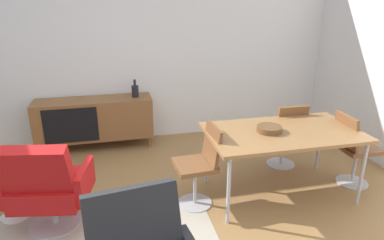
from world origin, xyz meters
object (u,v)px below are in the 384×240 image
at_px(dining_chair_back_right, 286,133).
at_px(lounge_chair_red, 46,185).
at_px(vase_cobalt, 135,91).
at_px(wooden_bowl_on_table, 269,129).
at_px(dining_chair_far_end, 353,147).
at_px(fruit_bowl, 6,167).
at_px(side_table_round, 10,189).
at_px(sideboard, 94,119).
at_px(dining_table, 283,135).
at_px(dining_chair_near_window, 201,163).

xyz_separation_m(dining_chair_back_right, lounge_chair_red, (-2.70, -0.66, -0.00)).
height_order(vase_cobalt, wooden_bowl_on_table, vase_cobalt).
bearing_deg(dining_chair_far_end, lounge_chair_red, -178.26).
bearing_deg(fruit_bowl, side_table_round, -94.04).
bearing_deg(vase_cobalt, side_table_round, -130.75).
distance_m(sideboard, side_table_round, 1.72).
distance_m(lounge_chair_red, side_table_round, 0.49).
xyz_separation_m(dining_table, dining_chair_back_right, (0.35, 0.56, -0.23)).
bearing_deg(dining_chair_near_window, vase_cobalt, 106.72).
height_order(sideboard, wooden_bowl_on_table, wooden_bowl_on_table).
height_order(dining_table, dining_chair_near_window, dining_chair_near_window).
bearing_deg(wooden_bowl_on_table, fruit_bowl, 176.49).
bearing_deg(dining_table, fruit_bowl, 176.40).
height_order(dining_table, fruit_bowl, dining_table).
bearing_deg(dining_chair_back_right, vase_cobalt, 146.52).
bearing_deg(dining_table, sideboard, 139.26).
bearing_deg(dining_chair_near_window, lounge_chair_red, -176.04).
height_order(lounge_chair_red, side_table_round, lounge_chair_red).
height_order(wooden_bowl_on_table, dining_chair_near_window, dining_chair_near_window).
height_order(sideboard, side_table_round, sideboard).
bearing_deg(dining_chair_near_window, dining_chair_back_right, 24.14).
height_order(sideboard, lounge_chair_red, lounge_chair_red).
relative_size(dining_chair_back_right, lounge_chair_red, 0.90).
distance_m(dining_chair_near_window, fruit_bowl, 1.86).
distance_m(wooden_bowl_on_table, fruit_bowl, 2.60).
xyz_separation_m(sideboard, dining_chair_near_window, (1.10, -1.71, 0.03)).
height_order(sideboard, dining_table, dining_table).
distance_m(sideboard, vase_cobalt, 0.69).
xyz_separation_m(sideboard, fruit_bowl, (-0.74, -1.54, 0.12)).
bearing_deg(dining_chair_near_window, wooden_bowl_on_table, 0.72).
height_order(wooden_bowl_on_table, lounge_chair_red, lounge_chair_red).
xyz_separation_m(dining_chair_far_end, lounge_chair_red, (-3.24, -0.10, -0.00)).
relative_size(vase_cobalt, fruit_bowl, 1.24).
bearing_deg(side_table_round, dining_chair_far_end, -2.67).
bearing_deg(side_table_round, sideboard, 64.28).
distance_m(vase_cobalt, side_table_round, 2.10).
height_order(vase_cobalt, fruit_bowl, vase_cobalt).
xyz_separation_m(vase_cobalt, dining_chair_far_end, (2.29, -1.72, -0.34)).
bearing_deg(side_table_round, vase_cobalt, 49.25).
bearing_deg(wooden_bowl_on_table, side_table_round, 176.52).
xyz_separation_m(dining_chair_back_right, dining_chair_near_window, (-1.24, -0.55, 0.00)).
bearing_deg(dining_chair_back_right, sideboard, 153.70).
xyz_separation_m(wooden_bowl_on_table, dining_chair_far_end, (1.04, -0.01, -0.30)).
relative_size(vase_cobalt, side_table_round, 0.48).
relative_size(dining_chair_near_window, side_table_round, 1.65).
relative_size(dining_chair_far_end, dining_chair_near_window, 1.00).
distance_m(lounge_chair_red, fruit_bowl, 0.48).
distance_m(dining_table, dining_chair_back_right, 0.70).
height_order(dining_table, lounge_chair_red, lounge_chair_red).
distance_m(wooden_bowl_on_table, dining_chair_back_right, 0.80).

